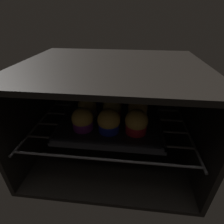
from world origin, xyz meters
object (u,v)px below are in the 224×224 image
object	(u,v)px
muffin_row1_col0	(87,107)
muffin_row2_col0	(93,96)
muffin_row2_col1	(114,97)
muffin_row1_col2	(138,109)
muffin_row0_col0	(83,120)
muffin_row2_col2	(137,98)
muffin_row0_col2	(136,122)
muffin_row0_col1	(110,122)
baking_tray	(112,117)
muffin_row1_col1	(112,108)

from	to	relation	value
muffin_row1_col0	muffin_row2_col0	bearing A→B (deg)	87.12
muffin_row2_col1	muffin_row1_col2	bearing A→B (deg)	-44.75
muffin_row0_col0	muffin_row2_col1	distance (cm)	20.04
muffin_row2_col2	muffin_row1_col2	bearing A→B (deg)	-88.32
muffin_row2_col2	muffin_row1_col0	bearing A→B (deg)	-155.08
muffin_row0_col2	muffin_row1_col0	size ratio (longest dim) A/B	1.10
muffin_row1_col2	muffin_row2_col1	xyz separation A→B (cm)	(-9.61, 9.53, -0.11)
muffin_row2_col2	muffin_row2_col1	bearing A→B (deg)	177.62
muffin_row0_col1	muffin_row2_col1	distance (cm)	18.51
baking_tray	muffin_row1_col1	xyz separation A→B (cm)	(-0.15, 0.36, 3.82)
muffin_row0_col1	muffin_row0_col2	distance (cm)	8.63
muffin_row2_col2	baking_tray	bearing A→B (deg)	-135.62
muffin_row1_col1	muffin_row2_col0	world-z (taller)	muffin_row2_col0
muffin_row1_col1	muffin_row2_col0	distance (cm)	12.40
muffin_row0_col2	muffin_row2_col1	size ratio (longest dim) A/B	1.04
muffin_row0_col0	muffin_row2_col2	xyz separation A→B (cm)	(17.99, 17.68, 0.41)
muffin_row0_col2	muffin_row1_col2	world-z (taller)	muffin_row1_col2
muffin_row0_col2	muffin_row1_col1	xyz separation A→B (cm)	(-9.03, 9.11, -0.37)
muffin_row0_col0	muffin_row0_col2	distance (cm)	17.72
muffin_row1_col2	muffin_row0_col2	bearing A→B (deg)	-93.64
muffin_row0_col0	muffin_row2_col1	bearing A→B (deg)	64.43
baking_tray	muffin_row2_col1	xyz separation A→B (cm)	(-0.19, 9.35, 4.04)
muffin_row1_col0	muffin_row1_col2	distance (cm)	18.82
muffin_row2_col1	muffin_row1_col1	bearing A→B (deg)	-89.78
muffin_row1_col1	muffin_row2_col1	world-z (taller)	muffin_row2_col1
muffin_row2_col2	muffin_row2_col0	bearing A→B (deg)	179.55
muffin_row0_col2	muffin_row2_col2	world-z (taller)	muffin_row2_col2
muffin_row0_col1	muffin_row2_col2	bearing A→B (deg)	63.84
baking_tray	muffin_row1_col0	distance (cm)	10.10
muffin_row1_col1	muffin_row2_col2	xyz separation A→B (cm)	(9.31, 8.60, 0.45)
muffin_row0_col2	muffin_row2_col2	size ratio (longest dim) A/B	0.96
muffin_row2_col0	muffin_row2_col2	bearing A→B (deg)	-0.45
muffin_row2_col2	muffin_row0_col2	bearing A→B (deg)	-90.90
muffin_row0_col0	muffin_row2_col1	world-z (taller)	muffin_row2_col1
muffin_row1_col2	muffin_row2_col0	size ratio (longest dim) A/B	1.01
muffin_row1_col2	muffin_row2_col2	world-z (taller)	muffin_row2_col2
muffin_row0_col2	muffin_row1_col0	distance (cm)	20.41
muffin_row0_col0	muffin_row1_col1	distance (cm)	12.57
muffin_row2_col2	muffin_row0_col1	bearing A→B (deg)	-116.16
muffin_row1_col1	muffin_row2_col0	bearing A→B (deg)	135.15
baking_tray	muffin_row2_col2	world-z (taller)	muffin_row2_col2
muffin_row2_col1	muffin_row0_col0	bearing A→B (deg)	-115.57
baking_tray	muffin_row0_col2	bearing A→B (deg)	-44.59
baking_tray	muffin_row0_col0	xyz separation A→B (cm)	(-8.83, -8.73, 3.86)
muffin_row1_col0	muffin_row2_col1	distance (cm)	12.87
muffin_row1_col2	muffin_row2_col0	distance (cm)	20.58
muffin_row2_col0	muffin_row0_col2	bearing A→B (deg)	-45.05
muffin_row1_col2	muffin_row2_col1	world-z (taller)	muffin_row1_col2
baking_tray	muffin_row0_col1	distance (cm)	10.04
muffin_row2_col0	muffin_row2_col1	size ratio (longest dim) A/B	1.04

